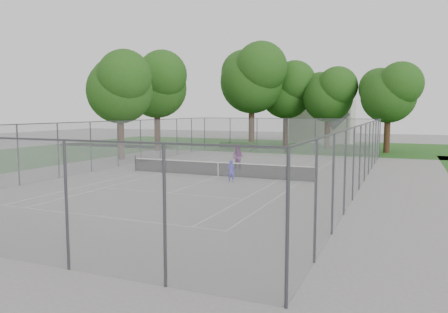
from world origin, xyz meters
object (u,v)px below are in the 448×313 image
at_px(woman_player, 238,157).
at_px(house, 323,114).
at_px(tennis_net, 218,168).
at_px(girl_player, 231,171).

bearing_deg(woman_player, house, 96.52).
bearing_deg(tennis_net, woman_player, 89.30).
height_order(house, woman_player, house).
distance_m(house, woman_player, 27.89).
bearing_deg(woman_player, girl_player, -64.52).
bearing_deg(house, woman_player, -92.38).
xyz_separation_m(tennis_net, house, (1.20, 31.21, 3.29)).
relative_size(house, girl_player, 7.19).
height_order(girl_player, woman_player, woman_player).
height_order(tennis_net, woman_player, woman_player).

